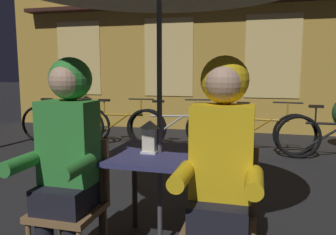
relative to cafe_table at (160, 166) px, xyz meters
The scene contains 11 objects.
cafe_table is the anchor object (origin of this frame).
lantern 0.23m from the cafe_table, 153.89° to the right, with size 0.11×0.11×0.23m.
chair_left 0.62m from the cafe_table, 142.45° to the right, with size 0.40×0.40×0.87m.
chair_right 0.62m from the cafe_table, 37.55° to the right, with size 0.40×0.40×0.87m.
person_left_hooded 0.67m from the cafe_table, 138.43° to the right, with size 0.45×0.56×1.40m.
person_right_hooded 0.67m from the cafe_table, 41.57° to the right, with size 0.45×0.56×1.40m.
bicycle_nearest 4.20m from the cafe_table, 131.50° to the left, with size 1.68×0.08×0.84m.
bicycle_second 3.67m from the cafe_table, 117.39° to the left, with size 1.68×0.17×0.84m.
bicycle_third 3.41m from the cafe_table, 101.92° to the left, with size 1.66×0.35×0.84m.
bicycle_fourth 3.36m from the cafe_table, 77.60° to the left, with size 1.68×0.17×0.84m.
bicycle_fifth 3.57m from the cafe_table, 60.08° to the left, with size 1.68×0.09×0.84m.
Camera 1 is at (0.66, -2.27, 1.32)m, focal length 36.40 mm.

